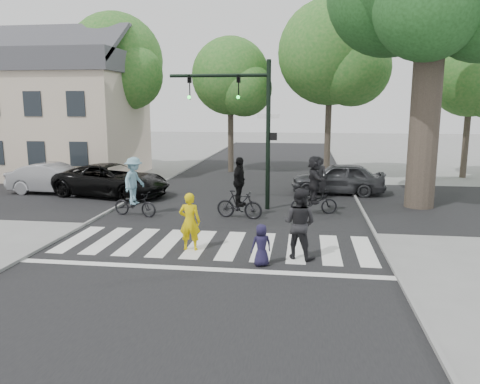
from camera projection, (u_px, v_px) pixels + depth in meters
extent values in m
plane|color=gray|center=(209.00, 255.00, 13.46)|extent=(120.00, 120.00, 0.00)
cube|color=black|center=(234.00, 215.00, 18.33)|extent=(10.00, 70.00, 0.01)
cube|color=black|center=(244.00, 200.00, 21.25)|extent=(70.00, 10.00, 0.01)
cube|color=gray|center=(112.00, 210.00, 19.00)|extent=(0.10, 70.00, 0.10)
cube|color=gray|center=(366.00, 218.00, 17.64)|extent=(0.10, 70.00, 0.10)
cube|color=silver|center=(78.00, 239.00, 15.04)|extent=(0.55, 3.00, 0.01)
cube|color=silver|center=(107.00, 240.00, 14.91)|extent=(0.55, 3.00, 0.01)
cube|color=silver|center=(137.00, 241.00, 14.77)|extent=(0.55, 3.00, 0.01)
cube|color=silver|center=(168.00, 243.00, 14.64)|extent=(0.55, 3.00, 0.01)
cube|color=silver|center=(199.00, 244.00, 14.50)|extent=(0.55, 3.00, 0.01)
cube|color=silver|center=(231.00, 245.00, 14.37)|extent=(0.55, 3.00, 0.01)
cube|color=silver|center=(264.00, 246.00, 14.23)|extent=(0.55, 3.00, 0.01)
cube|color=silver|center=(297.00, 248.00, 14.10)|extent=(0.55, 3.00, 0.01)
cube|color=silver|center=(330.00, 249.00, 13.97)|extent=(0.55, 3.00, 0.01)
cube|color=silver|center=(364.00, 251.00, 13.83)|extent=(0.55, 3.00, 0.01)
cube|color=silver|center=(199.00, 269.00, 12.29)|extent=(10.00, 0.30, 0.01)
cylinder|color=black|center=(268.00, 136.00, 18.79)|extent=(0.18, 0.18, 6.00)
cylinder|color=black|center=(219.00, 75.00, 18.61)|extent=(4.00, 0.14, 0.14)
imported|color=black|center=(239.00, 87.00, 18.59)|extent=(0.16, 0.20, 1.00)
sphere|color=#19E533|center=(238.00, 97.00, 18.54)|extent=(0.14, 0.14, 0.14)
imported|color=black|center=(190.00, 87.00, 18.86)|extent=(0.16, 0.20, 1.00)
sphere|color=#19E533|center=(189.00, 97.00, 18.81)|extent=(0.14, 0.14, 0.14)
cube|color=black|center=(274.00, 136.00, 18.76)|extent=(0.28, 0.18, 0.30)
cube|color=#FF660C|center=(276.00, 136.00, 18.74)|extent=(0.02, 0.14, 0.20)
cube|color=white|center=(268.00, 116.00, 18.64)|extent=(0.90, 0.04, 0.18)
cylinder|color=brown|center=(424.00, 123.00, 19.11)|extent=(1.20, 1.20, 7.00)
cylinder|color=brown|center=(439.00, 47.00, 18.32)|extent=(1.29, 1.74, 2.93)
sphere|color=#1B4018|center=(428.00, 6.00, 17.02)|extent=(4.00, 4.00, 4.00)
cylinder|color=brown|center=(48.00, 124.00, 30.57)|extent=(0.36, 0.36, 5.95)
sphere|color=#206820|center=(44.00, 71.00, 29.94)|extent=(5.20, 5.20, 5.20)
sphere|color=#206820|center=(54.00, 84.00, 29.20)|extent=(3.64, 3.64, 3.64)
cylinder|color=brown|center=(118.00, 121.00, 29.37)|extent=(0.36, 0.36, 6.44)
sphere|color=#206820|center=(115.00, 61.00, 28.69)|extent=(5.80, 5.80, 5.80)
sphere|color=#206820|center=(129.00, 75.00, 27.85)|extent=(4.06, 4.06, 4.06)
cylinder|color=brown|center=(231.00, 128.00, 29.57)|extent=(0.36, 0.36, 5.60)
sphere|color=#206820|center=(231.00, 76.00, 28.98)|extent=(4.80, 4.80, 4.80)
sphere|color=#206820|center=(244.00, 89.00, 28.30)|extent=(3.36, 3.36, 3.36)
cylinder|color=brown|center=(328.00, 120.00, 27.40)|extent=(0.36, 0.36, 6.72)
sphere|color=#206820|center=(331.00, 52.00, 26.69)|extent=(6.00, 6.00, 6.00)
sphere|color=#206820|center=(353.00, 68.00, 25.83)|extent=(4.20, 4.20, 4.20)
cylinder|color=brown|center=(467.00, 131.00, 27.22)|extent=(0.36, 0.36, 5.46)
sphere|color=#206820|center=(471.00, 76.00, 26.64)|extent=(4.60, 4.60, 4.60)
cube|color=beige|center=(68.00, 126.00, 28.09)|extent=(8.00, 7.00, 6.00)
cube|color=#47474C|center=(63.00, 64.00, 27.42)|extent=(8.40, 7.40, 1.20)
cube|color=#47474C|center=(45.00, 42.00, 25.44)|extent=(8.40, 3.69, 2.44)
cube|color=#47474C|center=(77.00, 50.00, 29.04)|extent=(8.40, 3.69, 2.44)
cube|color=black|center=(36.00, 153.00, 24.90)|extent=(1.00, 0.06, 1.30)
cube|color=black|center=(32.00, 104.00, 24.42)|extent=(1.00, 0.06, 1.30)
cube|color=black|center=(79.00, 154.00, 24.58)|extent=(1.00, 0.06, 1.30)
cube|color=black|center=(76.00, 104.00, 24.10)|extent=(1.00, 0.06, 1.30)
cube|color=gray|center=(62.00, 179.00, 24.67)|extent=(2.00, 1.20, 0.80)
imported|color=#DBBC07|center=(190.00, 222.00, 13.77)|extent=(0.64, 0.42, 1.74)
imported|color=#1C1834|center=(261.00, 245.00, 12.45)|extent=(0.66, 0.57, 1.15)
imported|color=black|center=(299.00, 223.00, 13.01)|extent=(1.19, 1.08, 2.01)
imported|color=black|center=(135.00, 204.00, 18.05)|extent=(1.91, 1.00, 0.95)
imported|color=#6A96A8|center=(134.00, 181.00, 17.89)|extent=(0.91, 1.30, 1.82)
imported|color=black|center=(239.00, 205.00, 17.68)|extent=(1.85, 0.82, 1.08)
imported|color=black|center=(239.00, 182.00, 17.52)|extent=(0.64, 1.15, 1.86)
imported|color=black|center=(314.00, 202.00, 18.41)|extent=(1.90, 0.91, 0.96)
imported|color=black|center=(315.00, 179.00, 18.24)|extent=(0.79, 1.77, 1.84)
imported|color=black|center=(112.00, 180.00, 21.97)|extent=(5.90, 3.65, 1.52)
imported|color=#999A9E|center=(55.00, 178.00, 22.65)|extent=(4.50, 1.70, 1.47)
imported|color=#333538|center=(338.00, 178.00, 22.56)|extent=(4.54, 2.04, 1.51)
imported|color=black|center=(320.00, 178.00, 21.34)|extent=(0.80, 0.63, 1.91)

